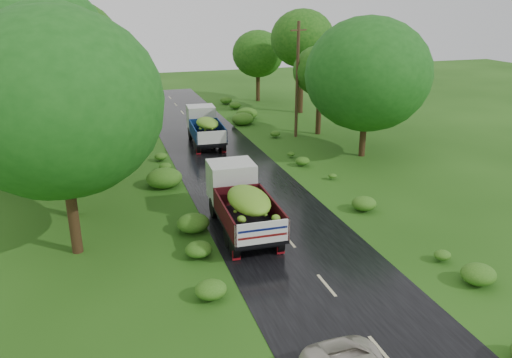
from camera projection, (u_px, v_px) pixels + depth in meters
name	position (u px, v px, depth m)	size (l,w,h in m)	color
ground	(326.00, 286.00, 18.97)	(120.00, 120.00, 0.00)	#1B440E
road	(281.00, 231.00, 23.44)	(6.50, 80.00, 0.02)	black
road_lines	(274.00, 222.00, 24.34)	(0.12, 69.60, 0.00)	#BFB78C
truck_near	(241.00, 199.00, 23.14)	(2.44, 6.48, 2.70)	black
truck_far	(205.00, 125.00, 36.98)	(2.44, 6.08, 2.51)	black
utility_pole	(297.00, 79.00, 37.87)	(1.47, 0.63, 8.74)	#382616
trees_left	(52.00, 57.00, 32.42)	(7.29, 33.26, 9.33)	black
trees_right	(314.00, 60.00, 40.54)	(5.41, 24.55, 8.39)	black
shrubs	(231.00, 166.00, 31.39)	(11.90, 44.00, 0.70)	#2B6117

